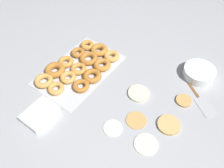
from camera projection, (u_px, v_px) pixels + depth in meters
ground_plane at (129, 98)px, 1.22m from camera, size 3.00×3.00×0.00m
pancake_0 at (184, 101)px, 1.20m from camera, size 0.08×0.08×0.01m
pancake_1 at (136, 120)px, 1.13m from camera, size 0.10×0.10×0.01m
pancake_2 at (139, 93)px, 1.23m from camera, size 0.11×0.11×0.01m
pancake_3 at (146, 144)px, 1.05m from camera, size 0.11×0.11×0.01m
pancake_4 at (169, 125)px, 1.11m from camera, size 0.11×0.11×0.01m
pancake_5 at (113, 128)px, 1.10m from camera, size 0.09×0.09×0.01m
donut_tray at (80, 67)px, 1.34m from camera, size 0.49×0.31×0.04m
batter_bowl at (199, 73)px, 1.30m from camera, size 0.17×0.17×0.05m
container_stack at (40, 114)px, 1.13m from camera, size 0.16×0.12×0.04m
spatula at (202, 102)px, 1.20m from camera, size 0.18×0.23×0.01m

